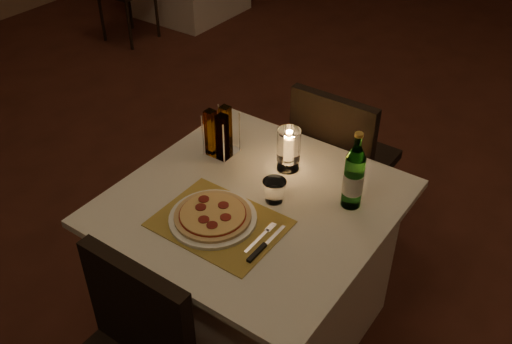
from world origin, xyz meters
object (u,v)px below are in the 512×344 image
Objects in this scene: pizza at (213,215)px; tumbler at (274,191)px; plate at (213,218)px; water_bottle at (354,177)px; chair_far at (339,153)px; hurricane_candle at (289,147)px; main_table at (253,267)px.

pizza is 0.25m from tumbler.
water_bottle is at bearing 45.46° from plate.
water_bottle is at bearing -59.09° from chair_far.
pizza is 1.54× the size of hurricane_candle.
hurricane_candle reaches higher than chair_far.
water_bottle reaches higher than main_table.
plate is 0.26m from tumbler.
plate is at bearing -96.39° from hurricane_candle.
hurricane_candle is (-0.00, 0.25, 0.47)m from main_table.
hurricane_candle is at bearing 108.69° from tumbler.
pizza is 3.11× the size of tumbler.
tumbler is at bearing -84.30° from chair_far.
pizza is at bearing -117.49° from tumbler.
chair_far reaches higher than plate.
chair_far is at bearing 89.75° from hurricane_candle.
main_table is 0.42m from tumbler.
hurricane_candle is at bearing 90.47° from main_table.
tumbler is 0.49× the size of hurricane_candle.
hurricane_candle is (-0.00, -0.47, 0.30)m from chair_far.
water_bottle reaches higher than plate.
main_table is at bearing -146.21° from tumbler.
hurricane_candle reaches higher than main_table.
tumbler reaches higher than pizza.
main_table is at bearing -148.83° from water_bottle.
plate is at bearing -93.20° from chair_far.
tumbler is (0.07, 0.04, 0.41)m from main_table.
plate is (-0.05, -0.89, 0.20)m from chair_far.
main_table is 11.12× the size of tumbler.
tumbler is at bearing 62.54° from plate.
plate is 1.01× the size of water_bottle.
main_table is 0.62m from water_bottle.
pizza is (-0.05, -0.89, 0.22)m from chair_far.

